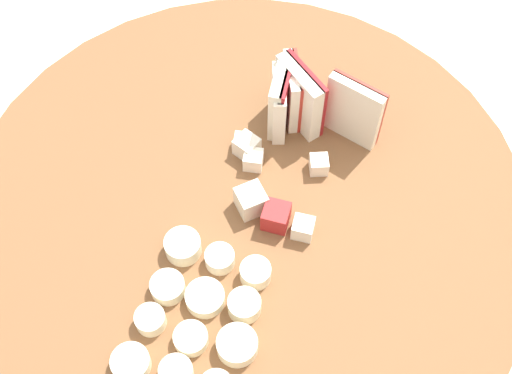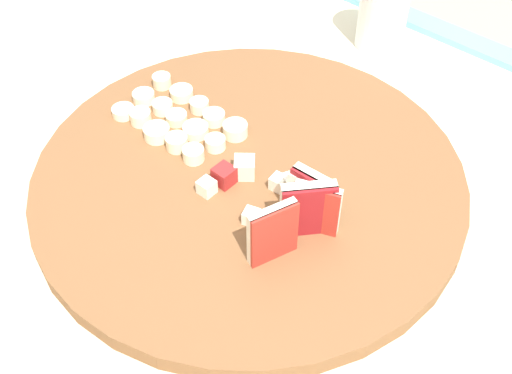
% 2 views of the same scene
% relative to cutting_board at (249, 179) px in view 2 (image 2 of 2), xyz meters
% --- Properties ---
extents(cutting_board, '(0.46, 0.46, 0.02)m').
position_rel_cutting_board_xyz_m(cutting_board, '(0.00, 0.00, 0.00)').
color(cutting_board, brown).
rests_on(cutting_board, tiled_countertop).
extents(apple_wedge_fan, '(0.06, 0.10, 0.06)m').
position_rel_cutting_board_xyz_m(apple_wedge_fan, '(-0.09, 0.02, 0.04)').
color(apple_wedge_fan, maroon).
rests_on(apple_wedge_fan, cutting_board).
extents(apple_dice_pile, '(0.08, 0.08, 0.02)m').
position_rel_cutting_board_xyz_m(apple_dice_pile, '(-0.02, 0.01, 0.02)').
color(apple_dice_pile, white).
rests_on(apple_dice_pile, cutting_board).
extents(banana_slice_rows, '(0.15, 0.10, 0.02)m').
position_rel_cutting_board_xyz_m(banana_slice_rows, '(0.11, -0.01, 0.02)').
color(banana_slice_rows, '#F4EAC6').
rests_on(banana_slice_rows, cutting_board).
extents(small_jar, '(0.06, 0.06, 0.11)m').
position_rel_cutting_board_xyz_m(small_jar, '(0.05, -0.32, 0.04)').
color(small_jar, white).
rests_on(small_jar, tiled_countertop).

